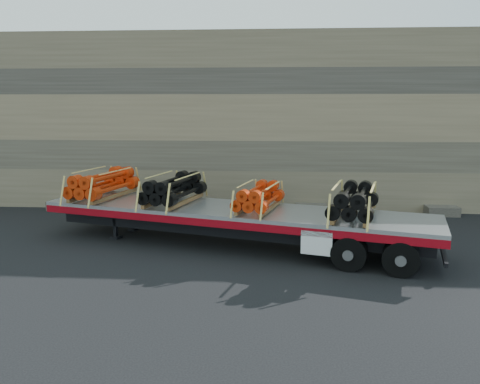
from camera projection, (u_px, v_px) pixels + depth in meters
The scene contains 7 objects.
ground at pixel (256, 249), 13.91m from camera, with size 120.00×120.00×0.00m, color black.
rock_wall at pixel (262, 121), 19.62m from camera, with size 44.00×3.00×7.00m, color #7A6B54.
trailer at pixel (233, 227), 14.10m from camera, with size 11.83×2.28×1.18m, color #B7BAC0, non-canonical shape.
bundle_front at pixel (103, 185), 15.39m from camera, with size 1.24×2.49×0.88m, color red, non-canonical shape.
bundle_midfront at pixel (174, 190), 14.54m from camera, with size 1.20×2.40×0.85m, color black, non-canonical shape.
bundle_midrear at pixel (259, 198), 13.65m from camera, with size 1.03×2.06×0.73m, color red, non-canonical shape.
bundle_rear at pixel (354, 202), 12.76m from camera, with size 1.18×2.36×0.84m, color black, non-canonical shape.
Camera 1 is at (0.43, -13.35, 4.28)m, focal length 35.00 mm.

